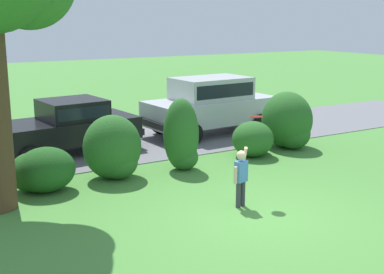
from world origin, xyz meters
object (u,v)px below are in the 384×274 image
parked_sedan (66,125)px  child_thrower (241,174)px  frisbee (256,117)px  parked_suv (211,102)px

parked_sedan → child_thrower: 6.41m
child_thrower → frisbee: bearing=26.4°
parked_suv → frisbee: (-2.68, -5.95, 0.73)m
parked_suv → frisbee: 6.57m
parked_sedan → child_thrower: (1.75, -6.16, -0.13)m
parked_sedan → frisbee: (2.33, -5.88, 0.96)m
parked_sedan → parked_suv: 5.01m
child_thrower → frisbee: frisbee is taller
parked_sedan → child_thrower: parked_sedan is taller
parked_sedan → child_thrower: bearing=-74.2°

